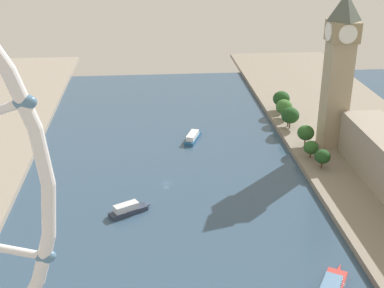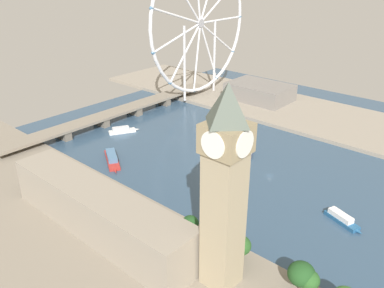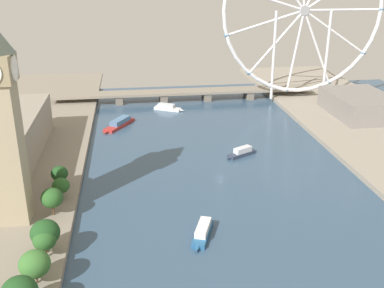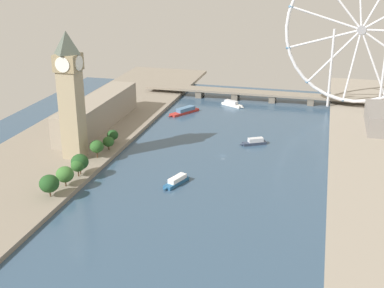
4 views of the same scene
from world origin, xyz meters
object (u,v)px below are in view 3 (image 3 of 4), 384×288
(clock_tower, at_px, (1,121))
(tour_boat_1, at_px, (119,123))
(ferris_wheel, at_px, (304,11))
(tour_boat_0, at_px, (242,152))
(riverside_hall, at_px, (360,105))
(tour_boat_3, at_px, (168,108))
(river_bridge, at_px, (185,93))
(parliament_block, at_px, (16,141))
(tour_boat_2, at_px, (203,232))

(clock_tower, relative_size, tour_boat_1, 2.61)
(ferris_wheel, distance_m, tour_boat_0, 150.62)
(riverside_hall, height_order, tour_boat_3, riverside_hall)
(ferris_wheel, bearing_deg, river_bridge, 171.23)
(parliament_block, xyz_separation_m, ferris_wheel, (202.77, 107.01, 58.24))
(river_bridge, distance_m, tour_boat_3, 30.97)
(tour_boat_3, bearing_deg, tour_boat_1, -109.14)
(parliament_block, distance_m, tour_boat_3, 134.08)
(river_bridge, xyz_separation_m, tour_boat_2, (-18.51, -207.74, -4.45))
(river_bridge, xyz_separation_m, tour_boat_1, (-54.22, -59.72, -4.37))
(clock_tower, relative_size, riverside_hall, 1.47)
(tour_boat_0, bearing_deg, riverside_hall, -179.73)
(parliament_block, bearing_deg, tour_boat_1, 47.89)
(clock_tower, height_order, parliament_block, clock_tower)
(riverside_hall, bearing_deg, parliament_block, -166.66)
(tour_boat_1, relative_size, tour_boat_2, 1.41)
(tour_boat_1, bearing_deg, riverside_hall, 118.94)
(parliament_block, height_order, riverside_hall, parliament_block)
(ferris_wheel, relative_size, tour_boat_1, 4.12)
(tour_boat_0, bearing_deg, parliament_block, -30.50)
(parliament_block, relative_size, riverside_hall, 1.98)
(tour_boat_2, height_order, tour_boat_3, tour_boat_3)
(clock_tower, distance_m, ferris_wheel, 258.39)
(tour_boat_2, bearing_deg, clock_tower, -84.16)
(river_bridge, height_order, tour_boat_0, river_bridge)
(tour_boat_0, distance_m, tour_boat_2, 91.12)
(parliament_block, relative_size, tour_boat_3, 4.88)
(tour_boat_1, xyz_separation_m, tour_boat_2, (35.70, -148.02, -0.08))
(clock_tower, bearing_deg, ferris_wheel, 42.35)
(clock_tower, xyz_separation_m, riverside_hall, (218.72, 121.12, -37.24))
(parliament_block, xyz_separation_m, tour_boat_1, (55.69, 61.61, -12.59))
(parliament_block, relative_size, ferris_wheel, 0.86)
(ferris_wheel, height_order, tour_boat_2, ferris_wheel)
(clock_tower, height_order, ferris_wheel, ferris_wheel)
(ferris_wheel, xyz_separation_m, riverside_hall, (28.67, -52.14, -62.23))
(clock_tower, height_order, tour_boat_2, clock_tower)
(ferris_wheel, relative_size, river_bridge, 0.62)
(river_bridge, bearing_deg, tour_boat_3, -123.62)
(clock_tower, bearing_deg, river_bridge, 62.61)
(clock_tower, xyz_separation_m, tour_boat_2, (78.68, -20.16, -45.91))
(riverside_hall, xyz_separation_m, tour_boat_0, (-103.06, -58.00, -8.64))
(clock_tower, height_order, river_bridge, clock_tower)
(river_bridge, relative_size, tour_boat_1, 6.59)
(clock_tower, distance_m, tour_boat_3, 186.58)
(parliament_block, distance_m, ferris_wheel, 236.55)
(tour_boat_3, bearing_deg, river_bridge, 84.68)
(parliament_block, xyz_separation_m, tour_boat_3, (92.94, 95.81, -12.69))
(clock_tower, bearing_deg, tour_boat_2, -14.37)
(clock_tower, xyz_separation_m, tour_boat_1, (42.98, 127.86, -45.84))
(clock_tower, relative_size, tour_boat_2, 3.68)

